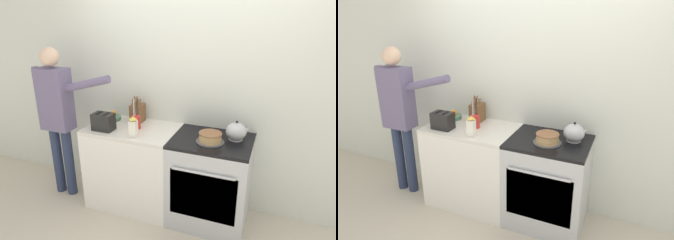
% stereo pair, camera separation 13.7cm
% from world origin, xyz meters
% --- Properties ---
extents(ground_plane, '(16.00, 16.00, 0.00)m').
position_xyz_m(ground_plane, '(0.00, 0.00, 0.00)').
color(ground_plane, beige).
extents(wall_back, '(8.00, 0.04, 2.60)m').
position_xyz_m(wall_back, '(0.00, 0.63, 1.30)').
color(wall_back, silver).
rests_on(wall_back, ground_plane).
extents(counter_cabinet, '(0.93, 0.61, 0.90)m').
position_xyz_m(counter_cabinet, '(-0.61, 0.31, 0.45)').
color(counter_cabinet, white).
rests_on(counter_cabinet, ground_plane).
extents(stove_range, '(0.76, 0.65, 0.90)m').
position_xyz_m(stove_range, '(0.23, 0.30, 0.45)').
color(stove_range, '#B7BABF').
rests_on(stove_range, ground_plane).
extents(layer_cake, '(0.26, 0.26, 0.09)m').
position_xyz_m(layer_cake, '(0.23, 0.24, 0.95)').
color(layer_cake, '#4C4C51').
rests_on(layer_cake, stove_range).
extents(tea_kettle, '(0.24, 0.19, 0.19)m').
position_xyz_m(tea_kettle, '(0.44, 0.39, 0.98)').
color(tea_kettle, '#B7BABF').
rests_on(tea_kettle, stove_range).
extents(knife_block, '(0.12, 0.17, 0.29)m').
position_xyz_m(knife_block, '(-0.64, 0.49, 1.01)').
color(knife_block, brown).
rests_on(knife_block, counter_cabinet).
extents(utensil_crock, '(0.09, 0.09, 0.31)m').
position_xyz_m(utensil_crock, '(-0.57, 0.31, 0.98)').
color(utensil_crock, red).
rests_on(utensil_crock, counter_cabinet).
extents(fruit_bowl, '(0.21, 0.21, 0.10)m').
position_xyz_m(fruit_bowl, '(-0.94, 0.43, 0.94)').
color(fruit_bowl, '#4C7F66').
rests_on(fruit_bowl, counter_cabinet).
extents(toaster, '(0.23, 0.14, 0.18)m').
position_xyz_m(toaster, '(-0.86, 0.15, 0.99)').
color(toaster, black).
rests_on(toaster, counter_cabinet).
extents(milk_carton, '(0.07, 0.07, 0.21)m').
position_xyz_m(milk_carton, '(-0.49, 0.10, 1.00)').
color(milk_carton, white).
rests_on(milk_carton, counter_cabinet).
extents(person_baker, '(0.95, 0.20, 1.70)m').
position_xyz_m(person_baker, '(-1.46, 0.19, 1.02)').
color(person_baker, '#283351').
rests_on(person_baker, ground_plane).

